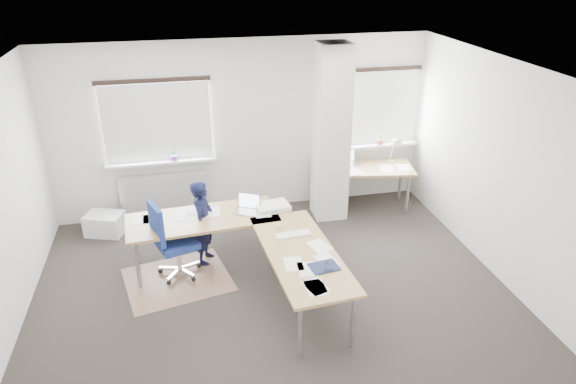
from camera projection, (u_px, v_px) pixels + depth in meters
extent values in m
plane|color=#282320|center=(274.00, 294.00, 6.55)|extent=(6.00, 6.00, 0.00)
cube|color=beige|center=(243.00, 128.00, 8.14)|extent=(6.00, 0.04, 2.80)
cube|color=beige|center=(337.00, 342.00, 3.74)|extent=(6.00, 0.04, 2.80)
cube|color=beige|center=(503.00, 173.00, 6.53)|extent=(0.04, 5.00, 2.80)
cube|color=white|center=(271.00, 75.00, 5.34)|extent=(6.00, 5.00, 0.04)
cube|color=beige|center=(331.00, 134.00, 7.92)|extent=(0.50, 0.50, 2.78)
cube|color=white|center=(157.00, 122.00, 7.78)|extent=(1.60, 0.04, 1.20)
cube|color=white|center=(157.00, 123.00, 7.74)|extent=(1.60, 0.02, 1.20)
cube|color=white|center=(162.00, 162.00, 7.98)|extent=(1.70, 0.20, 0.04)
cube|color=white|center=(380.00, 108.00, 8.48)|extent=(1.20, 0.04, 1.20)
cube|color=white|center=(381.00, 108.00, 8.44)|extent=(1.20, 0.02, 1.20)
cube|color=white|center=(379.00, 144.00, 8.69)|extent=(1.30, 0.20, 0.04)
cube|color=silver|center=(165.00, 192.00, 8.23)|extent=(1.40, 0.10, 0.60)
cylinder|color=#804190|center=(174.00, 158.00, 7.98)|extent=(0.12, 0.12, 0.08)
imported|color=#29672D|center=(174.00, 155.00, 7.96)|extent=(0.09, 0.06, 0.17)
cylinder|color=#954F39|center=(380.00, 141.00, 8.64)|extent=(0.12, 0.12, 0.08)
imported|color=#29672D|center=(380.00, 139.00, 8.62)|extent=(0.09, 0.07, 0.17)
cube|color=brown|center=(178.00, 279.00, 6.83)|extent=(1.52, 1.37, 0.01)
cube|color=white|center=(105.00, 224.00, 7.87)|extent=(0.65, 0.55, 0.33)
cube|color=olive|center=(202.00, 219.00, 6.88)|extent=(2.06, 0.95, 0.04)
cube|color=olive|center=(301.00, 253.00, 6.11)|extent=(0.95, 2.06, 0.04)
cylinder|color=#9B9BA0|center=(137.00, 264.00, 6.54)|extent=(0.05, 0.05, 0.69)
cylinder|color=#9B9BA0|center=(136.00, 241.00, 7.06)|extent=(0.05, 0.05, 0.69)
cylinder|color=#9B9BA0|center=(262.00, 223.00, 7.53)|extent=(0.05, 0.05, 0.69)
cylinder|color=#9B9BA0|center=(300.00, 331.00, 5.41)|extent=(0.05, 0.05, 0.69)
cylinder|color=#9B9BA0|center=(353.00, 320.00, 5.57)|extent=(0.05, 0.05, 0.69)
cylinder|color=#9B9BA0|center=(301.00, 239.00, 7.12)|extent=(0.05, 0.05, 0.69)
cube|color=#B7B7BC|center=(247.00, 212.00, 7.00)|extent=(0.40, 0.36, 0.01)
cube|color=#B7B7BC|center=(249.00, 201.00, 7.06)|extent=(0.31, 0.19, 0.22)
cube|color=silver|center=(249.00, 201.00, 7.06)|extent=(0.27, 0.16, 0.19)
cube|color=white|center=(293.00, 234.00, 6.45)|extent=(0.45, 0.17, 0.02)
cube|color=#141D38|center=(324.00, 267.00, 5.80)|extent=(0.35, 0.28, 0.01)
cube|color=white|center=(272.00, 207.00, 7.08)|extent=(0.49, 0.38, 0.07)
imported|color=white|center=(278.00, 227.00, 6.58)|extent=(0.08, 0.08, 0.07)
cylinder|color=silver|center=(328.00, 267.00, 5.72)|extent=(0.07, 0.07, 0.10)
cube|color=olive|center=(370.00, 168.00, 8.45)|extent=(1.50, 0.93, 0.04)
cylinder|color=#9B9BA0|center=(335.00, 195.00, 8.36)|extent=(0.05, 0.05, 0.69)
cylinder|color=#9B9BA0|center=(408.00, 194.00, 8.40)|extent=(0.05, 0.05, 0.69)
cylinder|color=#9B9BA0|center=(331.00, 183.00, 8.81)|extent=(0.05, 0.05, 0.69)
cylinder|color=#9B9BA0|center=(400.00, 181.00, 8.85)|extent=(0.05, 0.05, 0.69)
cube|color=#B7B7BC|center=(349.00, 164.00, 8.52)|extent=(0.36, 0.28, 0.01)
cube|color=#B7B7BC|center=(346.00, 156.00, 8.57)|extent=(0.33, 0.10, 0.22)
cube|color=silver|center=(346.00, 156.00, 8.57)|extent=(0.29, 0.08, 0.19)
cylinder|color=silver|center=(391.00, 161.00, 8.65)|extent=(0.10, 0.10, 0.02)
cylinder|color=silver|center=(392.00, 150.00, 8.57)|extent=(0.02, 0.16, 0.38)
cylinder|color=silver|center=(396.00, 140.00, 8.37)|extent=(0.02, 0.29, 0.13)
cone|color=silver|center=(399.00, 145.00, 8.25)|extent=(0.14, 0.16, 0.17)
cube|color=navy|center=(177.00, 243.00, 6.75)|extent=(0.62, 0.62, 0.08)
cube|color=navy|center=(156.00, 224.00, 6.48)|extent=(0.20, 0.42, 0.52)
cylinder|color=silver|center=(178.00, 256.00, 6.83)|extent=(0.06, 0.06, 0.36)
cylinder|color=black|center=(199.00, 265.00, 7.07)|extent=(0.07, 0.05, 0.06)
cylinder|color=black|center=(179.00, 261.00, 7.18)|extent=(0.03, 0.06, 0.06)
cylinder|color=black|center=(160.00, 271.00, 6.96)|extent=(0.07, 0.05, 0.06)
cylinder|color=black|center=(169.00, 282.00, 6.71)|extent=(0.06, 0.07, 0.06)
cylinder|color=black|center=(194.00, 279.00, 6.78)|extent=(0.06, 0.07, 0.06)
imported|color=black|center=(204.00, 222.00, 6.99)|extent=(0.42, 0.52, 1.22)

